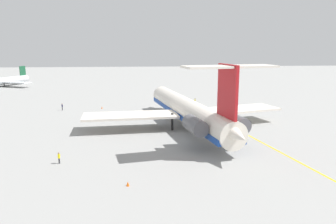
% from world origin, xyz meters
% --- Properties ---
extents(ground, '(391.01, 391.01, 0.00)m').
position_xyz_m(ground, '(0.00, 0.00, 0.00)').
color(ground, gray).
extents(main_jetliner, '(48.32, 42.97, 14.13)m').
position_xyz_m(main_jetliner, '(-6.76, 11.04, 3.85)').
color(main_jetliner, silver).
rests_on(main_jetliner, ground).
extents(airliner_far_right, '(24.97, 25.22, 7.90)m').
position_xyz_m(airliner_far_right, '(69.04, 78.02, 2.33)').
color(airliner_far_right, silver).
rests_on(airliner_far_right, ground).
extents(ground_crew_near_nose, '(0.31, 0.35, 1.70)m').
position_xyz_m(ground_crew_near_nose, '(22.19, -2.89, 1.08)').
color(ground_crew_near_nose, black).
rests_on(ground_crew_near_nose, ground).
extents(ground_crew_near_tail, '(0.34, 0.32, 1.71)m').
position_xyz_m(ground_crew_near_tail, '(21.54, 4.97, 1.08)').
color(ground_crew_near_tail, black).
rests_on(ground_crew_near_tail, ground).
extents(ground_crew_portside, '(0.32, 0.38, 1.82)m').
position_xyz_m(ground_crew_portside, '(15.47, 41.63, 1.15)').
color(ground_crew_portside, black).
rests_on(ground_crew_portside, ground).
extents(ground_crew_starboard, '(0.37, 0.28, 1.71)m').
position_xyz_m(ground_crew_starboard, '(-25.07, 32.87, 1.08)').
color(ground_crew_starboard, black).
rests_on(ground_crew_starboard, ground).
extents(safety_cone_nose, '(0.40, 0.40, 0.55)m').
position_xyz_m(safety_cone_nose, '(24.75, -6.79, 0.28)').
color(safety_cone_nose, '#EA590F').
rests_on(safety_cone_nose, ground).
extents(safety_cone_wingtip, '(0.40, 0.40, 0.55)m').
position_xyz_m(safety_cone_wingtip, '(16.83, 31.41, 0.28)').
color(safety_cone_wingtip, '#EA590F').
rests_on(safety_cone_wingtip, ground).
extents(safety_cone_tail, '(0.40, 0.40, 0.55)m').
position_xyz_m(safety_cone_tail, '(-33.62, 22.69, 0.28)').
color(safety_cone_tail, '#EA590F').
rests_on(safety_cone_tail, ground).
extents(taxiway_centreline, '(93.79, 17.02, 0.01)m').
position_xyz_m(taxiway_centreline, '(-5.42, 1.80, 0.00)').
color(taxiway_centreline, gold).
rests_on(taxiway_centreline, ground).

